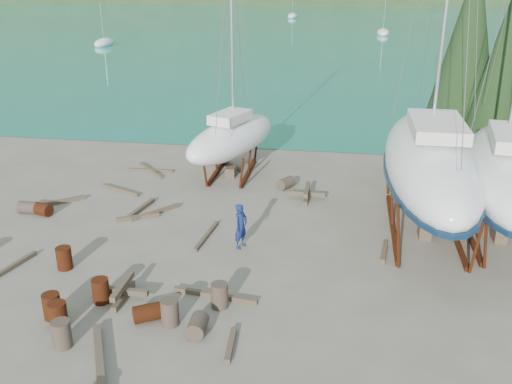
# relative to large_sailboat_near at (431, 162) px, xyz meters

# --- Properties ---
(ground) EXTENTS (600.00, 600.00, 0.00)m
(ground) POSITION_rel_large_sailboat_near_xyz_m (-8.27, -4.39, -3.18)
(ground) COLOR #615A4D
(ground) RESTS_ON ground
(cypress_near_right) EXTENTS (3.60, 3.60, 10.00)m
(cypress_near_right) POSITION_rel_large_sailboat_near_xyz_m (4.23, 7.61, 2.61)
(cypress_near_right) COLOR black
(cypress_near_right) RESTS_ON ground
(cypress_back_left) EXTENTS (4.14, 4.14, 11.50)m
(cypress_back_left) POSITION_rel_large_sailboat_near_xyz_m (2.73, 9.61, 3.48)
(cypress_back_left) COLOR black
(cypress_back_left) RESTS_ON ground
(moored_boat_left) EXTENTS (2.00, 5.00, 6.05)m
(moored_boat_left) POSITION_rel_large_sailboat_near_xyz_m (-38.27, 55.61, -2.80)
(moored_boat_left) COLOR white
(moored_boat_left) RESTS_ON ground
(moored_boat_mid) EXTENTS (2.00, 5.00, 6.05)m
(moored_boat_mid) POSITION_rel_large_sailboat_near_xyz_m (1.73, 75.61, -2.80)
(moored_boat_mid) COLOR white
(moored_boat_mid) RESTS_ON ground
(moored_boat_far) EXTENTS (2.00, 5.00, 6.05)m
(moored_boat_far) POSITION_rel_large_sailboat_near_xyz_m (-16.27, 105.61, -2.80)
(moored_boat_far) COLOR white
(moored_boat_far) RESTS_ON ground
(large_sailboat_near) EXTENTS (3.69, 12.57, 19.78)m
(large_sailboat_near) POSITION_rel_large_sailboat_near_xyz_m (0.00, 0.00, 0.00)
(large_sailboat_near) COLOR white
(large_sailboat_near) RESTS_ON ground
(large_sailboat_far) EXTENTS (4.74, 11.68, 17.95)m
(large_sailboat_far) POSITION_rel_large_sailboat_near_xyz_m (3.06, 0.10, -0.25)
(large_sailboat_far) COLOR white
(large_sailboat_far) RESTS_ON ground
(small_sailboat_shore) EXTENTS (5.03, 8.34, 12.72)m
(small_sailboat_shore) POSITION_rel_large_sailboat_near_xyz_m (-9.60, 5.83, -1.09)
(small_sailboat_shore) COLOR white
(small_sailboat_shore) RESTS_ON ground
(worker) EXTENTS (0.70, 0.82, 1.90)m
(worker) POSITION_rel_large_sailboat_near_xyz_m (-7.52, -2.76, -2.23)
(worker) COLOR #111C4C
(worker) RESTS_ON ground
(drum_1) EXTENTS (0.60, 0.90, 0.58)m
(drum_1) POSITION_rel_large_sailboat_near_xyz_m (-7.79, -8.78, -2.89)
(drum_1) COLOR #2D2823
(drum_1) RESTS_ON ground
(drum_2) EXTENTS (1.02, 0.82, 0.58)m
(drum_2) POSITION_rel_large_sailboat_near_xyz_m (-17.18, -1.05, -2.89)
(drum_2) COLOR #4F230D
(drum_2) RESTS_ON ground
(drum_3) EXTENTS (0.58, 0.58, 0.88)m
(drum_3) POSITION_rel_large_sailboat_near_xyz_m (-12.25, -9.14, -2.74)
(drum_3) COLOR #4F230D
(drum_3) RESTS_ON ground
(drum_4) EXTENTS (0.96, 0.70, 0.58)m
(drum_4) POSITION_rel_large_sailboat_near_xyz_m (-10.71, 7.35, -2.89)
(drum_4) COLOR #4F230D
(drum_4) RESTS_ON ground
(drum_5) EXTENTS (0.58, 0.58, 0.88)m
(drum_5) POSITION_rel_large_sailboat_near_xyz_m (-7.43, -7.19, -2.74)
(drum_5) COLOR #2D2823
(drum_5) RESTS_ON ground
(drum_8) EXTENTS (0.58, 0.58, 0.88)m
(drum_8) POSITION_rel_large_sailboat_near_xyz_m (-13.83, -5.56, -2.74)
(drum_8) COLOR #4F230D
(drum_8) RESTS_ON ground
(drum_10) EXTENTS (0.58, 0.58, 0.88)m
(drum_10) POSITION_rel_large_sailboat_near_xyz_m (-12.70, -8.69, -2.74)
(drum_10) COLOR #4F230D
(drum_10) RESTS_ON ground
(drum_11) EXTENTS (0.97, 1.05, 0.58)m
(drum_11) POSITION_rel_large_sailboat_near_xyz_m (-6.43, 4.10, -2.89)
(drum_11) COLOR #2D2823
(drum_11) RESTS_ON ground
(drum_12) EXTENTS (1.05, 0.95, 0.58)m
(drum_12) POSITION_rel_large_sailboat_near_xyz_m (-9.59, -8.35, -2.89)
(drum_12) COLOR #4F230D
(drum_12) RESTS_ON ground
(drum_13) EXTENTS (0.58, 0.58, 0.88)m
(drum_13) POSITION_rel_large_sailboat_near_xyz_m (-11.51, -7.54, -2.74)
(drum_13) COLOR #4F230D
(drum_13) RESTS_ON ground
(drum_15) EXTENTS (0.88, 0.58, 0.58)m
(drum_15) POSITION_rel_large_sailboat_near_xyz_m (-17.93, -0.95, -2.89)
(drum_15) COLOR #2D2823
(drum_15) RESTS_ON ground
(drum_16) EXTENTS (0.58, 0.58, 0.88)m
(drum_16) POSITION_rel_large_sailboat_near_xyz_m (-11.67, -10.06, -2.74)
(drum_16) COLOR #2D2823
(drum_16) RESTS_ON ground
(drum_17) EXTENTS (0.58, 0.58, 0.88)m
(drum_17) POSITION_rel_large_sailboat_near_xyz_m (-8.79, -8.43, -2.74)
(drum_17) COLOR #2D2823
(drum_17) RESTS_ON ground
(timber_0) EXTENTS (2.03, 2.25, 0.14)m
(timber_0) POSITION_rel_large_sailboat_near_xyz_m (-14.21, 5.55, -3.11)
(timber_0) COLOR brown
(timber_0) RESTS_ON ground
(timber_1) EXTENTS (0.40, 1.69, 0.19)m
(timber_1) POSITION_rel_large_sailboat_near_xyz_m (-1.76, -2.48, -3.09)
(timber_1) COLOR brown
(timber_1) RESTS_ON ground
(timber_2) EXTENTS (2.07, 1.77, 0.19)m
(timber_2) POSITION_rel_large_sailboat_near_xyz_m (-17.10, 0.32, -3.09)
(timber_2) COLOR brown
(timber_2) RESTS_ON ground
(timber_4) EXTENTS (1.79, 1.06, 0.17)m
(timber_4) POSITION_rel_large_sailboat_near_xyz_m (-12.68, -0.74, -3.10)
(timber_4) COLOR brown
(timber_4) RESTS_ON ground
(timber_5) EXTENTS (3.07, 0.57, 0.16)m
(timber_5) POSITION_rel_large_sailboat_near_xyz_m (-7.72, -6.66, -3.10)
(timber_5) COLOR brown
(timber_5) RESTS_ON ground
(timber_6) EXTENTS (1.25, 1.34, 0.19)m
(timber_6) POSITION_rel_large_sailboat_near_xyz_m (-9.80, 6.84, -3.09)
(timber_6) COLOR brown
(timber_6) RESTS_ON ground
(timber_7) EXTENTS (0.28, 1.62, 0.17)m
(timber_7) POSITION_rel_large_sailboat_near_xyz_m (-6.63, -9.31, -3.09)
(timber_7) COLOR brown
(timber_7) RESTS_ON ground
(timber_8) EXTENTS (0.60, 2.25, 0.19)m
(timber_8) POSITION_rel_large_sailboat_near_xyz_m (-12.86, 0.20, -3.09)
(timber_8) COLOR brown
(timber_8) RESTS_ON ground
(timber_9) EXTENTS (2.56, 0.27, 0.15)m
(timber_9) POSITION_rel_large_sailboat_near_xyz_m (-14.20, 5.48, -3.11)
(timber_9) COLOR brown
(timber_9) RESTS_ON ground
(timber_10) EXTENTS (1.78, 2.11, 0.16)m
(timber_10) POSITION_rel_large_sailboat_near_xyz_m (-12.07, -0.07, -3.10)
(timber_10) COLOR brown
(timber_10) RESTS_ON ground
(timber_11) EXTENTS (0.44, 2.79, 0.15)m
(timber_11) POSITION_rel_large_sailboat_near_xyz_m (-9.13, -2.12, -3.11)
(timber_11) COLOR brown
(timber_11) RESTS_ON ground
(timber_12) EXTENTS (0.65, 2.06, 0.17)m
(timber_12) POSITION_rel_large_sailboat_near_xyz_m (-15.77, -5.71, -3.10)
(timber_12) COLOR brown
(timber_12) RESTS_ON ground
(timber_16) EXTENTS (1.64, 3.03, 0.23)m
(timber_16) POSITION_rel_large_sailboat_near_xyz_m (-10.28, -10.58, -3.07)
(timber_16) COLOR brown
(timber_16) RESTS_ON ground
(timber_17) EXTENTS (2.37, 1.21, 0.16)m
(timber_17) POSITION_rel_large_sailboat_near_xyz_m (-14.75, 2.35, -3.10)
(timber_17) COLOR brown
(timber_17) RESTS_ON ground
(timber_pile_fore) EXTENTS (1.80, 1.80, 0.60)m
(timber_pile_fore) POSITION_rel_large_sailboat_near_xyz_m (-10.85, -7.24, -2.88)
(timber_pile_fore) COLOR brown
(timber_pile_fore) RESTS_ON ground
(timber_pile_aft) EXTENTS (1.80, 1.80, 0.60)m
(timber_pile_aft) POSITION_rel_large_sailboat_near_xyz_m (-5.26, 2.82, -2.88)
(timber_pile_aft) COLOR brown
(timber_pile_aft) RESTS_ON ground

